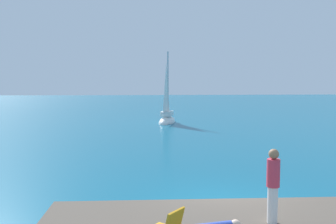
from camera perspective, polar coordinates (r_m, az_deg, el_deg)
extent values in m
plane|color=#0F5675|center=(11.45, 8.72, -14.21)|extent=(160.00, 160.00, 0.00)
cube|color=#4C4B42|center=(10.23, -11.60, -16.66)|extent=(1.38, 1.43, 0.71)
cube|color=#4A513C|center=(11.25, 20.94, -14.85)|extent=(1.22, 1.25, 0.71)
ellipsoid|color=white|center=(32.04, -0.16, -1.69)|extent=(2.20, 3.79, 1.23)
cube|color=white|center=(31.95, -0.16, -0.24)|extent=(1.27, 1.75, 0.40)
cylinder|color=#B7B7BC|center=(32.15, -0.03, 4.43)|extent=(0.13, 0.13, 5.60)
cylinder|color=#B2B2B7|center=(31.17, -0.47, -0.02)|extent=(0.74, 2.18, 0.11)
pyramid|color=white|center=(31.54, -0.27, 4.01)|extent=(0.57, 1.74, 4.26)
cylinder|color=white|center=(8.44, 15.99, -13.74)|extent=(0.22, 0.22, 0.80)
cylinder|color=#DB384C|center=(8.24, 16.11, -9.12)|extent=(0.28, 0.28, 0.60)
sphere|color=#9E704C|center=(8.15, 16.18, -6.32)|extent=(0.22, 0.22, 0.22)
cube|color=orange|center=(6.77, 0.94, -16.75)|extent=(0.43, 0.46, 0.45)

